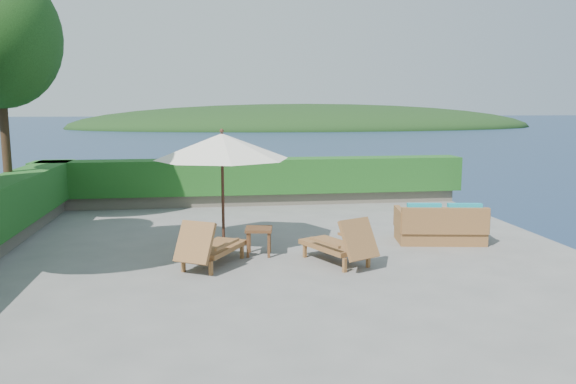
{
  "coord_description": "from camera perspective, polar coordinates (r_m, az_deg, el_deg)",
  "views": [
    {
      "loc": [
        -1.33,
        -10.66,
        2.89
      ],
      "look_at": [
        0.3,
        0.8,
        1.1
      ],
      "focal_mm": 35.0,
      "sensor_mm": 36.0,
      "label": 1
    }
  ],
  "objects": [
    {
      "name": "side_table",
      "position": [
        10.93,
        -2.98,
        -4.14
      ],
      "size": [
        0.58,
        0.58,
        0.54
      ],
      "rotation": [
        0.0,
        0.0,
        -0.15
      ],
      "color": "brown",
      "rests_on": "ground"
    },
    {
      "name": "wicker_loveseat",
      "position": [
        12.35,
        15.22,
        -3.41
      ],
      "size": [
        1.95,
        1.22,
        0.89
      ],
      "rotation": [
        0.0,
        0.0,
        -0.16
      ],
      "color": "olive",
      "rests_on": "ground"
    },
    {
      "name": "offshore_island",
      "position": [
        153.06,
        1.81,
        6.59
      ],
      "size": [
        126.0,
        57.6,
        12.6
      ],
      "primitive_type": "ellipsoid",
      "color": "black",
      "rests_on": "ocean"
    },
    {
      "name": "patio_umbrella",
      "position": [
        11.34,
        -6.72,
        4.51
      ],
      "size": [
        2.97,
        2.97,
        2.43
      ],
      "rotation": [
        0.0,
        0.0,
        0.1
      ],
      "color": "black",
      "rests_on": "ground"
    },
    {
      "name": "foundation",
      "position": [
        11.63,
        -0.93,
        -13.66
      ],
      "size": [
        12.0,
        12.0,
        3.0
      ],
      "primitive_type": "cube",
      "color": "#60574D",
      "rests_on": "ocean"
    },
    {
      "name": "hedge_far",
      "position": [
        16.44,
        -3.4,
        1.65
      ],
      "size": [
        12.4,
        0.9,
        1.0
      ],
      "primitive_type": "cube",
      "color": "#154B17",
      "rests_on": "planter_wall_far"
    },
    {
      "name": "planter_wall_far",
      "position": [
        16.54,
        -3.38,
        -0.65
      ],
      "size": [
        12.0,
        0.6,
        0.36
      ],
      "primitive_type": "cube",
      "color": "#6F6659",
      "rests_on": "ground"
    },
    {
      "name": "lounge_right",
      "position": [
        10.35,
        5.38,
        -5.26
      ],
      "size": [
        1.28,
        1.71,
        0.92
      ],
      "rotation": [
        0.0,
        0.0,
        0.46
      ],
      "color": "olive",
      "rests_on": "ground"
    },
    {
      "name": "lounge_left",
      "position": [
        10.23,
        -7.97,
        -5.49
      ],
      "size": [
        1.36,
        1.7,
        0.91
      ],
      "rotation": [
        0.0,
        0.0,
        -0.53
      ],
      "color": "olive",
      "rests_on": "ground"
    },
    {
      "name": "ground",
      "position": [
        11.13,
        -0.95,
        -6.26
      ],
      "size": [
        12.0,
        12.0,
        0.0
      ],
      "primitive_type": "plane",
      "color": "gray",
      "rests_on": "ground"
    }
  ]
}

